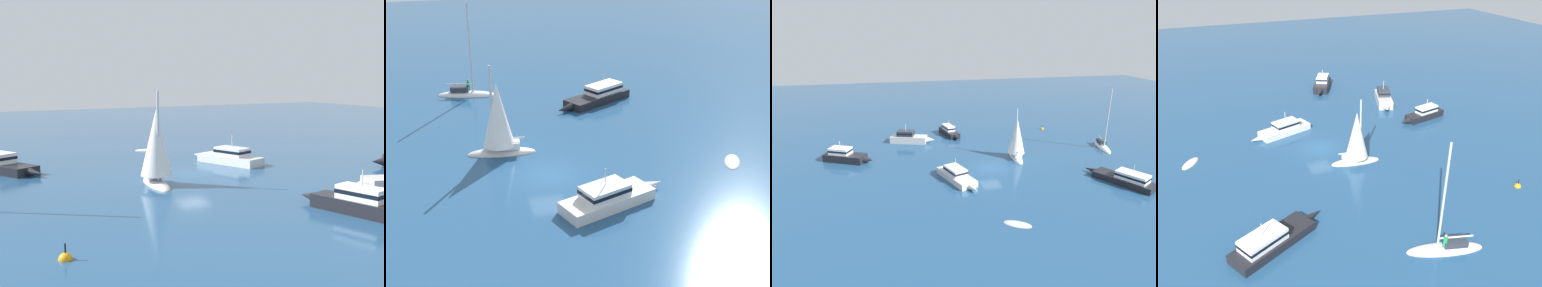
# 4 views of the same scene
# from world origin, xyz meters

# --- Properties ---
(ground_plane) EXTENTS (160.00, 160.00, 0.00)m
(ground_plane) POSITION_xyz_m (0.00, 0.00, 0.00)
(ground_plane) COLOR navy
(yacht) EXTENTS (5.33, 2.59, 7.37)m
(yacht) POSITION_xyz_m (-2.71, 4.42, 2.52)
(yacht) COLOR silver
(yacht) RESTS_ON ground
(powerboat) EXTENTS (8.19, 5.37, 2.63)m
(powerboat) POSITION_xyz_m (8.05, 13.87, 0.66)
(powerboat) COLOR black
(powerboat) RESTS_ON ground
(powerboat_1) EXTENTS (6.85, 2.91, 2.61)m
(powerboat_1) POSITION_xyz_m (-15.21, -2.88, 0.69)
(powerboat_1) COLOR black
(powerboat_1) RESTS_ON ground
(launch) EXTENTS (3.63, 7.13, 3.11)m
(launch) POSITION_xyz_m (-12.75, -9.74, 0.78)
(launch) COLOR silver
(launch) RESTS_ON ground
(powerboat_2) EXTENTS (4.42, 6.98, 2.85)m
(powerboat_2) POSITION_xyz_m (-6.46, -18.91, 0.79)
(powerboat_2) COLOR black
(powerboat_2) RESTS_ON ground
(launch_1) EXTENTS (7.69, 4.09, 2.67)m
(launch_1) POSITION_xyz_m (2.82, -5.21, 0.62)
(launch_1) COLOR silver
(launch_1) RESTS_ON ground
(rib) EXTENTS (2.34, 2.88, 0.36)m
(rib) POSITION_xyz_m (13.58, -1.65, 0.00)
(rib) COLOR silver
(rib) RESTS_ON ground
(yacht_1) EXTENTS (6.08, 2.86, 9.61)m
(yacht_1) POSITION_xyz_m (-3.97, 19.03, 0.22)
(yacht_1) COLOR white
(yacht_1) RESTS_ON ground
(channel_buoy) EXTENTS (0.64, 0.64, 1.07)m
(channel_buoy) POSITION_xyz_m (-15.22, 14.26, 0.01)
(channel_buoy) COLOR orange
(channel_buoy) RESTS_ON ground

